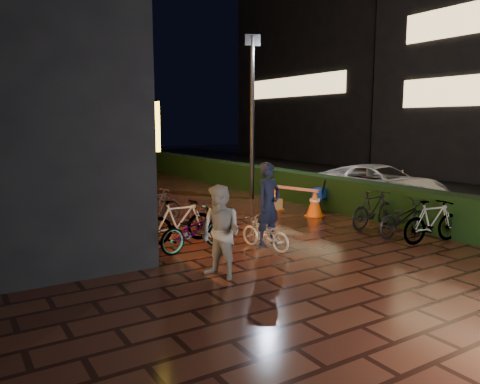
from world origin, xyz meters
TOP-DOWN VIEW (x-y plane):
  - ground at (0.00, 0.00)m, footprint 80.00×80.00m
  - asphalt_road at (9.00, 5.00)m, footprint 11.00×60.00m
  - hedge at (3.30, 8.00)m, footprint 0.70×20.00m
  - bystander_person at (-2.83, -0.66)m, footprint 0.85×0.96m
  - van at (5.45, 3.15)m, footprint 2.78×4.78m
  - far_buildings at (17.23, 9.61)m, footprint 9.08×31.00m
  - lamp_post_hedge at (2.25, 6.04)m, footprint 0.52×0.26m
  - lamp_post_sf at (-3.12, 7.58)m, footprint 0.53×0.18m
  - cyclist at (-1.10, 0.41)m, footprint 0.75×1.37m
  - traffic_barrier at (1.91, 3.27)m, footprint 0.95×1.91m
  - cart_assembly at (2.78, 3.12)m, footprint 0.65×0.70m
  - parked_bikes_storefront at (-2.35, 3.42)m, footprint 1.90×4.96m
  - parked_bikes_hedge at (2.34, -0.28)m, footprint 1.70×2.34m

SIDE VIEW (x-z plane):
  - ground at x=0.00m, z-range 0.00..0.00m
  - asphalt_road at x=9.00m, z-range 0.00..0.01m
  - traffic_barrier at x=1.91m, z-range 0.00..0.77m
  - parked_bikes_storefront at x=-2.35m, z-range -0.02..0.95m
  - parked_bikes_hedge at x=2.34m, z-range -0.02..0.96m
  - hedge at x=3.30m, z-range 0.00..1.00m
  - cart_assembly at x=2.78m, z-range 0.01..1.01m
  - van at x=5.45m, z-range 0.01..1.26m
  - cyclist at x=-1.10m, z-range -0.24..1.62m
  - bystander_person at x=-2.83m, z-range 0.00..1.63m
  - lamp_post_hedge at x=2.25m, z-range 0.28..5.84m
  - lamp_post_sf at x=-3.12m, z-range 0.28..5.85m
  - far_buildings at x=17.23m, z-range -0.53..13.47m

